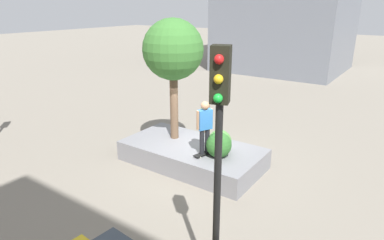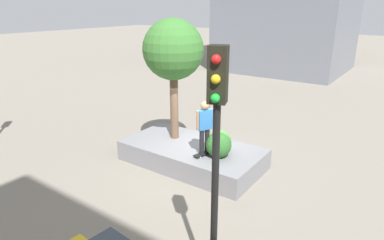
# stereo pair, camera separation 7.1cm
# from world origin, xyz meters

# --- Properties ---
(ground_plane) EXTENTS (120.00, 120.00, 0.00)m
(ground_plane) POSITION_xyz_m (0.00, 0.00, 0.00)
(ground_plane) COLOR gray
(planter_ledge) EXTENTS (4.67, 2.41, 0.68)m
(planter_ledge) POSITION_xyz_m (0.23, 0.14, 0.34)
(planter_ledge) COLOR gray
(planter_ledge) RESTS_ON ground
(plaza_tree) EXTENTS (2.01, 2.01, 4.09)m
(plaza_tree) POSITION_xyz_m (1.13, -0.09, 3.72)
(plaza_tree) COLOR brown
(plaza_tree) RESTS_ON planter_ledge
(boxwood_shrub) EXTENTS (0.79, 0.79, 0.79)m
(boxwood_shrub) POSITION_xyz_m (-0.95, 0.39, 1.07)
(boxwood_shrub) COLOR #2D6628
(boxwood_shrub) RESTS_ON planter_ledge
(hedge_clump) EXTENTS (0.75, 0.75, 0.75)m
(hedge_clump) POSITION_xyz_m (-0.82, 0.12, 1.06)
(hedge_clump) COLOR #4C8C3D
(hedge_clump) RESTS_ON planter_ledge
(skateboard) EXTENTS (0.38, 0.83, 0.07)m
(skateboard) POSITION_xyz_m (-0.52, 0.53, 0.74)
(skateboard) COLOR black
(skateboard) RESTS_ON planter_ledge
(skateboarder) EXTENTS (0.37, 0.51, 1.67)m
(skateboarder) POSITION_xyz_m (-0.52, 0.53, 1.72)
(skateboarder) COLOR black
(skateboarder) RESTS_ON skateboard
(traffic_light_median) EXTENTS (0.34, 0.37, 4.61)m
(traffic_light_median) POSITION_xyz_m (-3.25, 4.44, 3.14)
(traffic_light_median) COLOR black
(traffic_light_median) RESTS_ON ground
(bystander_watching) EXTENTS (0.56, 0.26, 1.67)m
(bystander_watching) POSITION_xyz_m (0.75, -1.59, 0.96)
(bystander_watching) COLOR #847056
(bystander_watching) RESTS_ON ground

